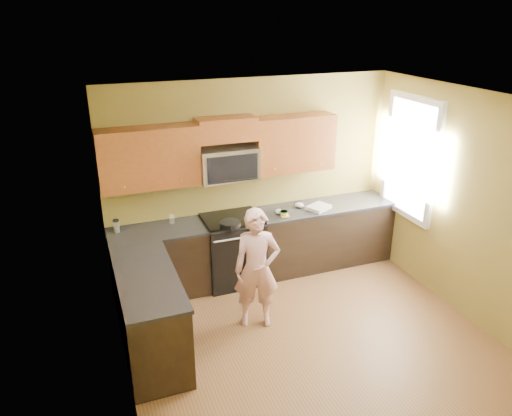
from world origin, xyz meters
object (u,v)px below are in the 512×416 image
microwave (228,179)px  butter_tub (284,216)px  woman (257,269)px  frying_pan (230,226)px  travel_mug (117,232)px  stove (232,250)px

microwave → butter_tub: bearing=-19.5°
woman → butter_tub: 1.19m
woman → frying_pan: woman is taller
microwave → travel_mug: bearing=179.6°
microwave → frying_pan: microwave is taller
frying_pan → stove: bearing=81.5°
woman → travel_mug: bearing=157.5°
frying_pan → travel_mug: size_ratio=2.80×
stove → travel_mug: bearing=174.7°
stove → woman: bearing=-92.2°
frying_pan → butter_tub: bearing=22.7°
butter_tub → travel_mug: travel_mug is taller
frying_pan → travel_mug: bearing=178.0°
stove → woman: size_ratio=0.65×
stove → frying_pan: 0.55m
stove → travel_mug: travel_mug is taller
microwave → woman: (-0.04, -1.16, -0.72)m
stove → woman: woman is taller
stove → woman: 1.07m
woman → butter_tub: (0.74, 0.91, 0.19)m
stove → microwave: (0.00, 0.12, 0.97)m
woman → frying_pan: (-0.06, 0.79, 0.22)m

